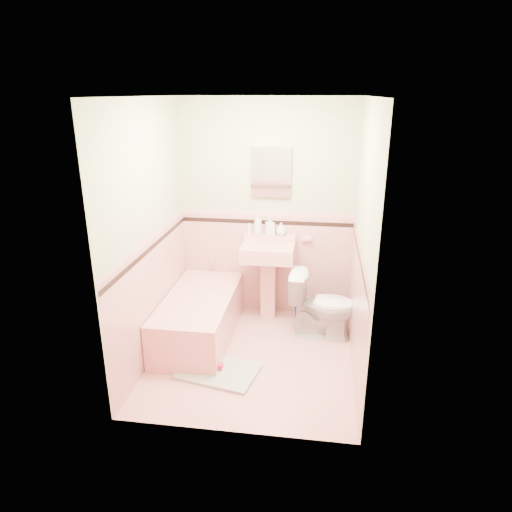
# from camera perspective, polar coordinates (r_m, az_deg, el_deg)

# --- Properties ---
(floor) EXTENTS (2.20, 2.20, 0.00)m
(floor) POSITION_cam_1_polar(r_m,az_deg,el_deg) (4.76, -0.44, -12.42)
(floor) COLOR pink
(floor) RESTS_ON ground
(ceiling) EXTENTS (2.20, 2.20, 0.00)m
(ceiling) POSITION_cam_1_polar(r_m,az_deg,el_deg) (4.04, -0.54, 19.23)
(ceiling) COLOR white
(ceiling) RESTS_ON ground
(wall_back) EXTENTS (2.50, 0.00, 2.50)m
(wall_back) POSITION_cam_1_polar(r_m,az_deg,el_deg) (5.28, 1.33, 5.63)
(wall_back) COLOR #F1E2C4
(wall_back) RESTS_ON ground
(wall_front) EXTENTS (2.50, 0.00, 2.50)m
(wall_front) POSITION_cam_1_polar(r_m,az_deg,el_deg) (3.22, -3.45, -3.82)
(wall_front) COLOR #F1E2C4
(wall_front) RESTS_ON ground
(wall_left) EXTENTS (0.00, 2.50, 2.50)m
(wall_left) POSITION_cam_1_polar(r_m,az_deg,el_deg) (4.49, -13.22, 2.56)
(wall_left) COLOR #F1E2C4
(wall_left) RESTS_ON ground
(wall_right) EXTENTS (0.00, 2.50, 2.50)m
(wall_right) POSITION_cam_1_polar(r_m,az_deg,el_deg) (4.21, 13.11, 1.41)
(wall_right) COLOR #F1E2C4
(wall_right) RESTS_ON ground
(wainscot_back) EXTENTS (2.00, 0.00, 2.00)m
(wainscot_back) POSITION_cam_1_polar(r_m,az_deg,el_deg) (5.47, 1.26, -1.02)
(wainscot_back) COLOR pink
(wainscot_back) RESTS_ON ground
(wainscot_front) EXTENTS (2.00, 0.00, 2.00)m
(wainscot_front) POSITION_cam_1_polar(r_m,az_deg,el_deg) (3.54, -3.19, -13.44)
(wainscot_front) COLOR pink
(wainscot_front) RESTS_ON ground
(wainscot_left) EXTENTS (0.00, 2.20, 2.20)m
(wainscot_left) POSITION_cam_1_polar(r_m,az_deg,el_deg) (4.71, -12.47, -5.02)
(wainscot_left) COLOR pink
(wainscot_left) RESTS_ON ground
(wainscot_right) EXTENTS (0.00, 2.20, 2.20)m
(wainscot_right) POSITION_cam_1_polar(r_m,az_deg,el_deg) (4.45, 12.31, -6.55)
(wainscot_right) COLOR pink
(wainscot_right) RESTS_ON ground
(accent_back) EXTENTS (2.00, 0.00, 2.00)m
(accent_back) POSITION_cam_1_polar(r_m,az_deg,el_deg) (5.30, 1.29, 4.22)
(accent_back) COLOR black
(accent_back) RESTS_ON ground
(accent_front) EXTENTS (2.00, 0.00, 2.00)m
(accent_front) POSITION_cam_1_polar(r_m,az_deg,el_deg) (3.29, -3.34, -5.78)
(accent_front) COLOR black
(accent_front) RESTS_ON ground
(accent_left) EXTENTS (0.00, 2.20, 2.20)m
(accent_left) POSITION_cam_1_polar(r_m,az_deg,el_deg) (4.52, -12.88, 0.98)
(accent_left) COLOR black
(accent_left) RESTS_ON ground
(accent_right) EXTENTS (0.00, 2.20, 2.20)m
(accent_right) POSITION_cam_1_polar(r_m,az_deg,el_deg) (4.25, 12.73, -0.24)
(accent_right) COLOR black
(accent_right) RESTS_ON ground
(cap_back) EXTENTS (2.00, 0.00, 2.00)m
(cap_back) POSITION_cam_1_polar(r_m,az_deg,el_deg) (5.27, 1.30, 5.27)
(cap_back) COLOR pink
(cap_back) RESTS_ON ground
(cap_front) EXTENTS (2.00, 0.00, 2.00)m
(cap_front) POSITION_cam_1_polar(r_m,az_deg,el_deg) (3.25, -3.38, -4.18)
(cap_front) COLOR pink
(cap_front) RESTS_ON ground
(cap_left) EXTENTS (0.00, 2.20, 2.20)m
(cap_left) POSITION_cam_1_polar(r_m,az_deg,el_deg) (4.49, -12.97, 2.18)
(cap_left) COLOR pink
(cap_left) RESTS_ON ground
(cap_right) EXTENTS (0.00, 2.20, 2.20)m
(cap_right) POSITION_cam_1_polar(r_m,az_deg,el_deg) (4.22, 12.83, 1.04)
(cap_right) COLOR pink
(cap_right) RESTS_ON ground
(bathtub) EXTENTS (0.70, 1.50, 0.45)m
(bathtub) POSITION_cam_1_polar(r_m,az_deg,el_deg) (5.05, -7.02, -7.65)
(bathtub) COLOR pink
(bathtub) RESTS_ON floor
(tub_faucet) EXTENTS (0.04, 0.12, 0.04)m
(tub_faucet) POSITION_cam_1_polar(r_m,az_deg,el_deg) (5.53, -5.28, -0.53)
(tub_faucet) COLOR silver
(tub_faucet) RESTS_ON wall_back
(sink) EXTENTS (0.59, 0.48, 0.92)m
(sink) POSITION_cam_1_polar(r_m,az_deg,el_deg) (5.30, 1.48, -3.31)
(sink) COLOR pink
(sink) RESTS_ON floor
(sink_faucet) EXTENTS (0.02, 0.02, 0.10)m
(sink_faucet) POSITION_cam_1_polar(r_m,az_deg,el_deg) (5.26, 1.71, 2.18)
(sink_faucet) COLOR silver
(sink_faucet) RESTS_ON sink
(medicine_cabinet) EXTENTS (0.44, 0.04, 0.56)m
(medicine_cabinet) POSITION_cam_1_polar(r_m,az_deg,el_deg) (5.16, 1.89, 10.39)
(medicine_cabinet) COLOR white
(medicine_cabinet) RESTS_ON wall_back
(soap_dish) EXTENTS (0.11, 0.07, 0.04)m
(soap_dish) POSITION_cam_1_polar(r_m,az_deg,el_deg) (5.29, 6.31, 2.17)
(soap_dish) COLOR pink
(soap_dish) RESTS_ON wall_back
(soap_bottle_left) EXTENTS (0.11, 0.12, 0.24)m
(soap_bottle_left) POSITION_cam_1_polar(r_m,az_deg,el_deg) (5.27, 0.25, 4.01)
(soap_bottle_left) COLOR #B2B2B2
(soap_bottle_left) RESTS_ON sink
(soap_bottle_mid) EXTENTS (0.12, 0.12, 0.21)m
(soap_bottle_mid) POSITION_cam_1_polar(r_m,az_deg,el_deg) (5.26, 1.75, 3.80)
(soap_bottle_mid) COLOR #B2B2B2
(soap_bottle_mid) RESTS_ON sink
(soap_bottle_right) EXTENTS (0.13, 0.13, 0.14)m
(soap_bottle_right) POSITION_cam_1_polar(r_m,az_deg,el_deg) (5.26, 3.14, 3.38)
(soap_bottle_right) COLOR #B2B2B2
(soap_bottle_right) RESTS_ON sink
(tube) EXTENTS (0.05, 0.05, 0.12)m
(tube) POSITION_cam_1_polar(r_m,az_deg,el_deg) (5.31, -0.84, 3.42)
(tube) COLOR white
(tube) RESTS_ON sink
(toilet) EXTENTS (0.75, 0.46, 0.73)m
(toilet) POSITION_cam_1_polar(r_m,az_deg,el_deg) (5.03, 8.33, -6.03)
(toilet) COLOR white
(toilet) RESTS_ON floor
(bucket) EXTENTS (0.23, 0.23, 0.23)m
(bucket) POSITION_cam_1_polar(r_m,az_deg,el_deg) (5.36, 5.97, -7.24)
(bucket) COLOR #081E9D
(bucket) RESTS_ON floor
(bath_mat) EXTENTS (0.83, 0.63, 0.03)m
(bath_mat) POSITION_cam_1_polar(r_m,az_deg,el_deg) (4.54, -4.78, -14.10)
(bath_mat) COLOR #91A489
(bath_mat) RESTS_ON floor
(shoe) EXTENTS (0.14, 0.08, 0.06)m
(shoe) POSITION_cam_1_polar(r_m,az_deg,el_deg) (4.54, -5.07, -13.44)
(shoe) COLOR #BF1E59
(shoe) RESTS_ON bath_mat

